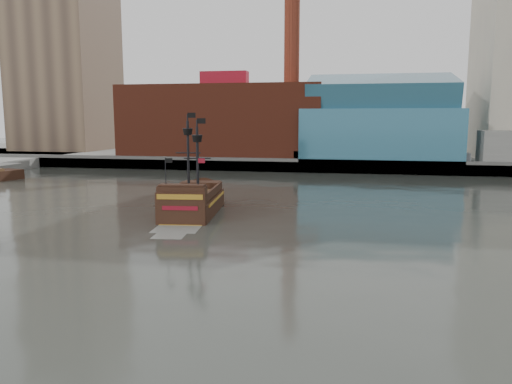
# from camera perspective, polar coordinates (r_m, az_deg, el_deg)

# --- Properties ---
(ground) EXTENTS (400.00, 400.00, 0.00)m
(ground) POSITION_cam_1_polar(r_m,az_deg,el_deg) (34.20, 1.13, -9.00)
(ground) COLOR #2C2F29
(ground) RESTS_ON ground
(promenade_far) EXTENTS (220.00, 60.00, 2.00)m
(promenade_far) POSITION_cam_1_polar(r_m,az_deg,el_deg) (124.59, 8.72, 4.08)
(promenade_far) COLOR slate
(promenade_far) RESTS_ON ground
(seawall) EXTENTS (220.00, 1.00, 2.60)m
(seawall) POSITION_cam_1_polar(r_m,az_deg,el_deg) (95.21, 7.86, 2.96)
(seawall) COLOR #4C4C49
(seawall) RESTS_ON ground
(skyline) EXTENTS (149.00, 45.00, 62.00)m
(skyline) POSITION_cam_1_polar(r_m,az_deg,el_deg) (117.55, 11.43, 15.26)
(skyline) COLOR brown
(skyline) RESTS_ON promenade_far
(pirate_ship) EXTENTS (6.41, 15.99, 11.64)m
(pirate_ship) POSITION_cam_1_polar(r_m,az_deg,el_deg) (54.23, -7.23, -1.39)
(pirate_ship) COLOR black
(pirate_ship) RESTS_ON ground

